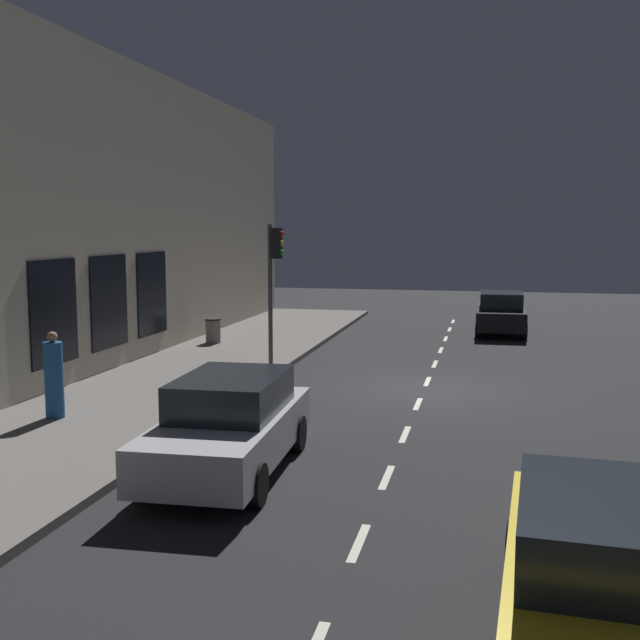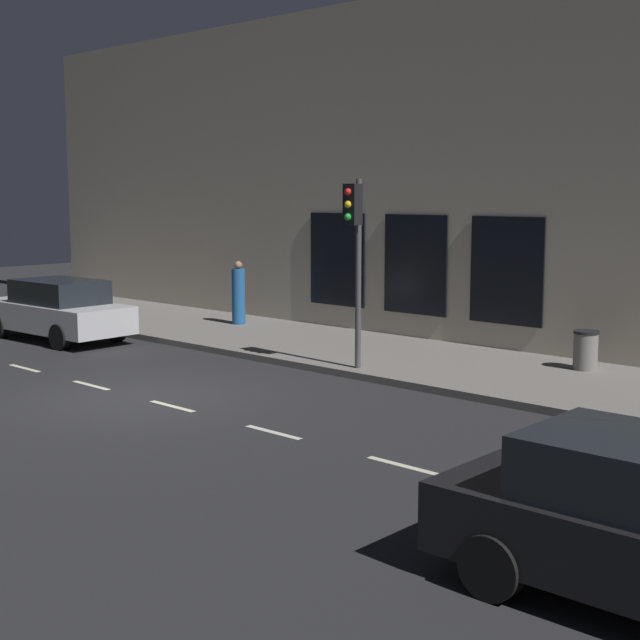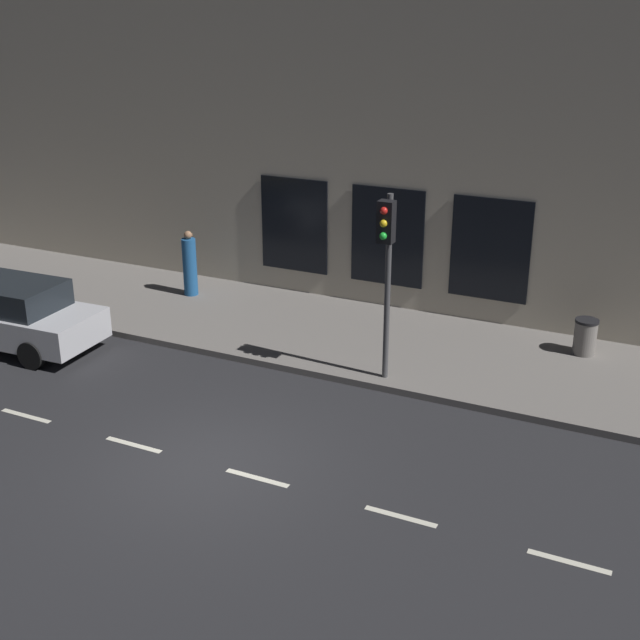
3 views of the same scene
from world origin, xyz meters
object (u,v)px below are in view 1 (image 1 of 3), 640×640
Objects in this scene: pedestrian_0 at (54,378)px; trash_bin at (213,330)px; parked_car_2 at (501,313)px; traffic_light at (274,265)px; parked_car_1 at (604,573)px; parked_car_0 at (230,424)px.

pedestrian_0 is 2.15× the size of trash_bin.
traffic_light is at bearing -125.24° from parked_car_2.
trash_bin is (0.48, -10.21, -0.40)m from pedestrian_0.
trash_bin is at bearing 62.31° from pedestrian_0.
parked_car_0 is at bearing 143.77° from parked_car_1.
pedestrian_0 is (4.47, -2.03, 0.17)m from parked_car_0.
parked_car_2 is at bearing 29.94° from pedestrian_0.
traffic_light is 0.86× the size of parked_car_0.
parked_car_2 reaches higher than trash_bin.
trash_bin is at bearing 124.95° from parked_car_1.
pedestrian_0 is at bearing -120.46° from parked_car_2.
parked_car_0 is 6.75m from parked_car_1.
parked_car_2 is 18.08m from pedestrian_0.
traffic_light is 4.80× the size of trash_bin.
traffic_light is 14.86m from parked_car_1.
traffic_light reaches higher than pedestrian_0.
parked_car_0 and parked_car_2 have the same top height.
parked_car_0 is at bearing 101.44° from traffic_light.
traffic_light is 7.43m from pedestrian_0.
parked_car_1 reaches higher than trash_bin.
trash_bin is (3.20, -3.58, -2.39)m from traffic_light.
parked_car_2 is 2.45× the size of pedestrian_0.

